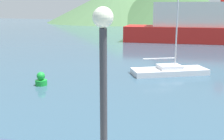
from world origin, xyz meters
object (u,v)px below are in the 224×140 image
(ferry_distant, at_px, (224,25))
(streetlamp, at_px, (104,108))
(sailboat_inner, at_px, (170,70))
(buoy_marker, at_px, (41,80))

(ferry_distant, bearing_deg, streetlamp, -100.79)
(streetlamp, xyz_separation_m, ferry_distant, (2.25, 44.03, -1.04))
(sailboat_inner, distance_m, ferry_distant, 25.31)
(buoy_marker, bearing_deg, streetlamp, -51.04)
(sailboat_inner, height_order, ferry_distant, sailboat_inner)
(sailboat_inner, distance_m, buoy_marker, 10.53)
(streetlamp, bearing_deg, ferry_distant, 87.07)
(ferry_distant, distance_m, buoy_marker, 34.02)
(streetlamp, height_order, buoy_marker, streetlamp)
(streetlamp, distance_m, buoy_marker, 16.31)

